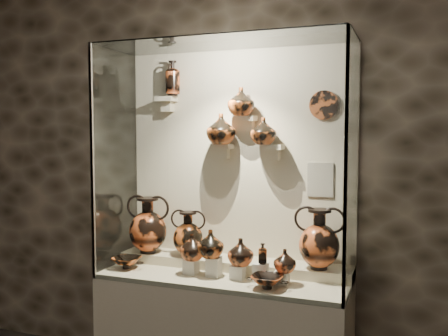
# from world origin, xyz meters

# --- Properties ---
(wall_back) EXTENTS (5.00, 0.02, 3.20)m
(wall_back) POSITION_xyz_m (0.00, 2.50, 1.60)
(wall_back) COLOR #2E261D
(wall_back) RESTS_ON ground
(plinth) EXTENTS (1.70, 0.60, 0.80)m
(plinth) POSITION_xyz_m (0.00, 2.18, 0.40)
(plinth) COLOR beige
(plinth) RESTS_ON floor
(front_tier) EXTENTS (1.68, 0.58, 0.03)m
(front_tier) POSITION_xyz_m (0.00, 2.18, 0.82)
(front_tier) COLOR beige
(front_tier) RESTS_ON plinth
(rear_tier) EXTENTS (1.70, 0.25, 0.10)m
(rear_tier) POSITION_xyz_m (0.00, 2.35, 0.85)
(rear_tier) COLOR beige
(rear_tier) RESTS_ON plinth
(back_panel) EXTENTS (1.70, 0.03, 1.60)m
(back_panel) POSITION_xyz_m (0.00, 2.50, 1.60)
(back_panel) COLOR beige
(back_panel) RESTS_ON plinth
(glass_front) EXTENTS (1.70, 0.01, 1.60)m
(glass_front) POSITION_xyz_m (0.00, 1.88, 1.60)
(glass_front) COLOR white
(glass_front) RESTS_ON plinth
(glass_left) EXTENTS (0.01, 0.60, 1.60)m
(glass_left) POSITION_xyz_m (-0.85, 2.18, 1.60)
(glass_left) COLOR white
(glass_left) RESTS_ON plinth
(glass_right) EXTENTS (0.01, 0.60, 1.60)m
(glass_right) POSITION_xyz_m (0.85, 2.18, 1.60)
(glass_right) COLOR white
(glass_right) RESTS_ON plinth
(glass_top) EXTENTS (1.70, 0.60, 0.01)m
(glass_top) POSITION_xyz_m (0.00, 2.18, 2.40)
(glass_top) COLOR white
(glass_top) RESTS_ON back_panel
(frame_post_left) EXTENTS (0.02, 0.02, 1.60)m
(frame_post_left) POSITION_xyz_m (-0.84, 1.89, 1.60)
(frame_post_left) COLOR gray
(frame_post_left) RESTS_ON plinth
(frame_post_right) EXTENTS (0.02, 0.02, 1.60)m
(frame_post_right) POSITION_xyz_m (0.84, 1.89, 1.60)
(frame_post_right) COLOR gray
(frame_post_right) RESTS_ON plinth
(pedestal_a) EXTENTS (0.09, 0.09, 0.10)m
(pedestal_a) POSITION_xyz_m (-0.22, 2.13, 0.88)
(pedestal_a) COLOR silver
(pedestal_a) RESTS_ON front_tier
(pedestal_b) EXTENTS (0.09, 0.09, 0.13)m
(pedestal_b) POSITION_xyz_m (-0.05, 2.13, 0.90)
(pedestal_b) COLOR silver
(pedestal_b) RESTS_ON front_tier
(pedestal_c) EXTENTS (0.09, 0.09, 0.09)m
(pedestal_c) POSITION_xyz_m (0.12, 2.13, 0.88)
(pedestal_c) COLOR silver
(pedestal_c) RESTS_ON front_tier
(pedestal_d) EXTENTS (0.09, 0.09, 0.12)m
(pedestal_d) POSITION_xyz_m (0.28, 2.13, 0.89)
(pedestal_d) COLOR silver
(pedestal_d) RESTS_ON front_tier
(pedestal_e) EXTENTS (0.09, 0.09, 0.08)m
(pedestal_e) POSITION_xyz_m (0.42, 2.13, 0.87)
(pedestal_e) COLOR silver
(pedestal_e) RESTS_ON front_tier
(bracket_ul) EXTENTS (0.14, 0.12, 0.04)m
(bracket_ul) POSITION_xyz_m (-0.55, 2.42, 2.05)
(bracket_ul) COLOR beige
(bracket_ul) RESTS_ON back_panel
(bracket_ca) EXTENTS (0.14, 0.12, 0.04)m
(bracket_ca) POSITION_xyz_m (-0.10, 2.42, 1.70)
(bracket_ca) COLOR beige
(bracket_ca) RESTS_ON back_panel
(bracket_cb) EXTENTS (0.10, 0.12, 0.04)m
(bracket_cb) POSITION_xyz_m (0.10, 2.42, 1.90)
(bracket_cb) COLOR beige
(bracket_cb) RESTS_ON back_panel
(bracket_cc) EXTENTS (0.14, 0.12, 0.04)m
(bracket_cc) POSITION_xyz_m (0.28, 2.42, 1.70)
(bracket_cc) COLOR beige
(bracket_cc) RESTS_ON back_panel
(amphora_left) EXTENTS (0.41, 0.41, 0.42)m
(amphora_left) POSITION_xyz_m (-0.65, 2.30, 1.11)
(amphora_left) COLOR #C85426
(amphora_left) RESTS_ON rear_tier
(amphora_mid) EXTENTS (0.33, 0.33, 0.33)m
(amphora_mid) POSITION_xyz_m (-0.33, 2.32, 1.06)
(amphora_mid) COLOR #C65922
(amphora_mid) RESTS_ON rear_tier
(amphora_right) EXTENTS (0.39, 0.39, 0.40)m
(amphora_right) POSITION_xyz_m (0.63, 2.31, 1.10)
(amphora_right) COLOR #C85426
(amphora_right) RESTS_ON rear_tier
(jug_a) EXTENTS (0.18, 0.18, 0.18)m
(jug_a) POSITION_xyz_m (-0.20, 2.11, 1.02)
(jug_a) COLOR #C85426
(jug_a) RESTS_ON pedestal_a
(jug_b) EXTENTS (0.20, 0.20, 0.19)m
(jug_b) POSITION_xyz_m (-0.07, 2.11, 1.05)
(jug_b) COLOR #C65922
(jug_b) RESTS_ON pedestal_b
(jug_c) EXTENTS (0.20, 0.20, 0.18)m
(jug_c) POSITION_xyz_m (0.14, 2.14, 1.01)
(jug_c) COLOR #C85426
(jug_c) RESTS_ON pedestal_c
(jug_e) EXTENTS (0.18, 0.18, 0.15)m
(jug_e) POSITION_xyz_m (0.44, 2.11, 0.98)
(jug_e) COLOR #C85426
(jug_e) RESTS_ON pedestal_e
(lekythos_small) EXTENTS (0.07, 0.07, 0.15)m
(lekythos_small) POSITION_xyz_m (0.30, 2.11, 1.03)
(lekythos_small) COLOR #C65922
(lekythos_small) RESTS_ON pedestal_d
(kylix_left) EXTENTS (0.26, 0.23, 0.10)m
(kylix_left) POSITION_xyz_m (-0.70, 2.09, 0.88)
(kylix_left) COLOR #C65922
(kylix_left) RESTS_ON front_tier
(kylix_right) EXTENTS (0.31, 0.29, 0.10)m
(kylix_right) POSITION_xyz_m (0.36, 2.00, 0.88)
(kylix_right) COLOR #C85426
(kylix_right) RESTS_ON front_tier
(lekythos_tall) EXTENTS (0.15, 0.15, 0.30)m
(lekythos_tall) POSITION_xyz_m (-0.49, 2.41, 2.22)
(lekythos_tall) COLOR #C85426
(lekythos_tall) RESTS_ON bracket_ul
(ovoid_vase_a) EXTENTS (0.22, 0.22, 0.22)m
(ovoid_vase_a) POSITION_xyz_m (-0.09, 2.37, 1.83)
(ovoid_vase_a) COLOR #C65922
(ovoid_vase_a) RESTS_ON bracket_ca
(ovoid_vase_b) EXTENTS (0.22, 0.22, 0.20)m
(ovoid_vase_b) POSITION_xyz_m (0.06, 2.38, 2.02)
(ovoid_vase_b) COLOR #C65922
(ovoid_vase_b) RESTS_ON bracket_cb
(ovoid_vase_c) EXTENTS (0.22, 0.22, 0.19)m
(ovoid_vase_c) POSITION_xyz_m (0.22, 2.38, 1.81)
(ovoid_vase_c) COLOR #C65922
(ovoid_vase_c) RESTS_ON bracket_cc
(wall_plate) EXTENTS (0.20, 0.02, 0.20)m
(wall_plate) POSITION_xyz_m (0.62, 2.47, 1.99)
(wall_plate) COLOR #A34920
(wall_plate) RESTS_ON back_panel
(info_placard) EXTENTS (0.18, 0.01, 0.24)m
(info_placard) POSITION_xyz_m (0.60, 2.47, 1.48)
(info_placard) COLOR beige
(info_placard) RESTS_ON back_panel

